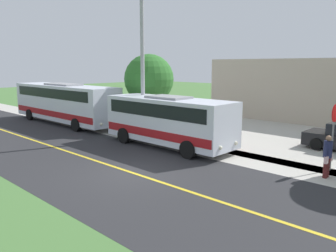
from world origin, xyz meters
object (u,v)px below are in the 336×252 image
object	(u,v)px
street_light_pole	(141,59)
tree_curbside	(149,79)
stop_sign	(334,126)
transit_bus_rear	(64,102)
pedestrian_with_bags	(328,155)
shuttle_bus_front	(168,119)

from	to	relation	value
street_light_pole	tree_curbside	xyz separation A→B (m)	(-2.51, -2.00, -1.32)
stop_sign	street_light_pole	size ratio (longest dim) A/B	0.33
transit_bus_rear	pedestrian_with_bags	distance (m)	19.37
transit_bus_rear	tree_curbside	world-z (taller)	tree_curbside
pedestrian_with_bags	stop_sign	bearing A→B (deg)	-169.92
pedestrian_with_bags	tree_curbside	distance (m)	13.36
street_light_pole	tree_curbside	bearing A→B (deg)	-141.50
shuttle_bus_front	stop_sign	distance (m)	8.25
shuttle_bus_front	pedestrian_with_bags	size ratio (longest dim) A/B	4.59
pedestrian_with_bags	shuttle_bus_front	bearing A→B (deg)	-86.39
stop_sign	tree_curbside	size ratio (longest dim) A/B	0.55
stop_sign	street_light_pole	xyz separation A→B (m)	(1.21, -10.70, 2.86)
shuttle_bus_front	transit_bus_rear	size ratio (longest dim) A/B	0.69
pedestrian_with_bags	tree_curbside	bearing A→B (deg)	-100.47
shuttle_bus_front	stop_sign	world-z (taller)	stop_sign
pedestrian_with_bags	street_light_pole	world-z (taller)	street_light_pole
stop_sign	transit_bus_rear	bearing A→B (deg)	-85.20
street_light_pole	stop_sign	bearing A→B (deg)	96.47
street_light_pole	pedestrian_with_bags	bearing A→B (deg)	90.69
transit_bus_rear	pedestrian_with_bags	bearing A→B (deg)	91.56
shuttle_bus_front	stop_sign	bearing A→B (deg)	101.22
pedestrian_with_bags	street_light_pole	size ratio (longest dim) A/B	0.20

